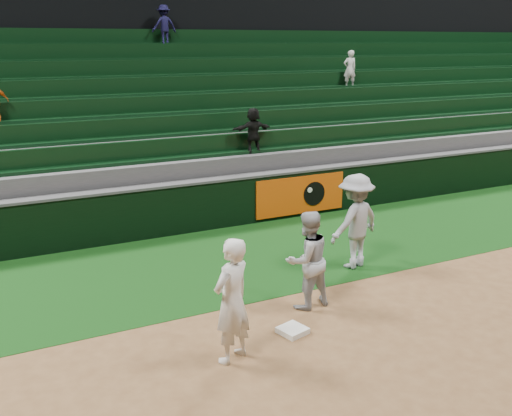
{
  "coord_description": "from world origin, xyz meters",
  "views": [
    {
      "loc": [
        -4.41,
        -7.42,
        4.47
      ],
      "look_at": [
        0.36,
        2.3,
        1.3
      ],
      "focal_mm": 40.0,
      "sensor_mm": 36.0,
      "label": 1
    }
  ],
  "objects_px": {
    "first_baseman": "(232,301)",
    "baserunner": "(307,260)",
    "first_base": "(293,330)",
    "base_coach": "(355,221)"
  },
  "relations": [
    {
      "from": "first_base",
      "to": "baserunner",
      "type": "height_order",
      "value": "baserunner"
    },
    {
      "from": "first_base",
      "to": "first_baseman",
      "type": "relative_size",
      "value": 0.21
    },
    {
      "from": "first_base",
      "to": "baserunner",
      "type": "relative_size",
      "value": 0.23
    },
    {
      "from": "first_base",
      "to": "baserunner",
      "type": "distance_m",
      "value": 1.3
    },
    {
      "from": "first_base",
      "to": "baserunner",
      "type": "xyz_separation_m",
      "value": [
        0.69,
        0.74,
        0.82
      ]
    },
    {
      "from": "first_baseman",
      "to": "baserunner",
      "type": "distance_m",
      "value": 2.13
    },
    {
      "from": "base_coach",
      "to": "first_baseman",
      "type": "bearing_deg",
      "value": 16.24
    },
    {
      "from": "first_baseman",
      "to": "baserunner",
      "type": "xyz_separation_m",
      "value": [
        1.87,
        1.02,
        -0.07
      ]
    },
    {
      "from": "baserunner",
      "to": "first_base",
      "type": "bearing_deg",
      "value": 41.17
    },
    {
      "from": "first_base",
      "to": "baserunner",
      "type": "bearing_deg",
      "value": 46.77
    }
  ]
}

